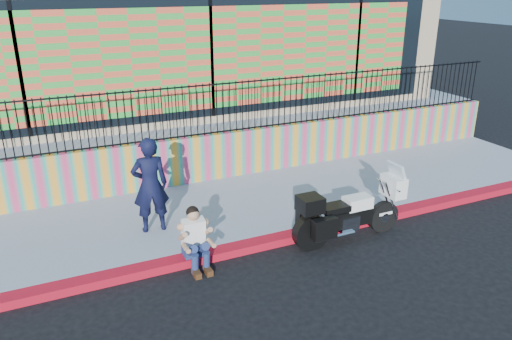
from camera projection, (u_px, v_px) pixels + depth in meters
ground at (290, 240)px, 9.44m from camera, size 90.00×90.00×0.00m
red_curb at (290, 237)px, 9.41m from camera, size 16.00×0.30×0.15m
sidewalk at (254, 204)px, 10.81m from camera, size 16.00×3.00×0.15m
mural_wall at (227, 154)px, 11.95m from camera, size 16.00×0.20×1.10m
metal_fence at (226, 108)px, 11.54m from camera, size 15.80×0.04×1.20m
elevated_platform at (170, 110)px, 16.31m from camera, size 16.00×10.00×1.25m
storefront_building at (167, 28)px, 15.19m from camera, size 14.00×8.06×4.00m
police_motorcycle at (347, 212)px, 9.25m from camera, size 2.24×0.74×1.40m
police_officer at (150, 185)px, 9.21m from camera, size 0.70×0.48×1.84m
seated_man at (196, 244)px, 8.40m from camera, size 0.54×0.71×1.06m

